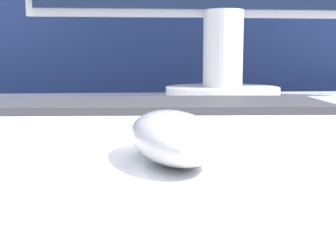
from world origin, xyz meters
The scene contains 3 objects.
partition_panel centered at (0.00, 0.57, 0.72)m, with size 5.00×0.03×1.44m.
computer_mouse_near centered at (-0.04, -0.16, 0.76)m, with size 0.07×0.13×0.03m.
keyboard centered at (-0.06, 0.02, 0.76)m, with size 0.42×0.17×0.02m.
Camera 1 is at (-0.08, -0.48, 0.82)m, focal length 50.00 mm.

